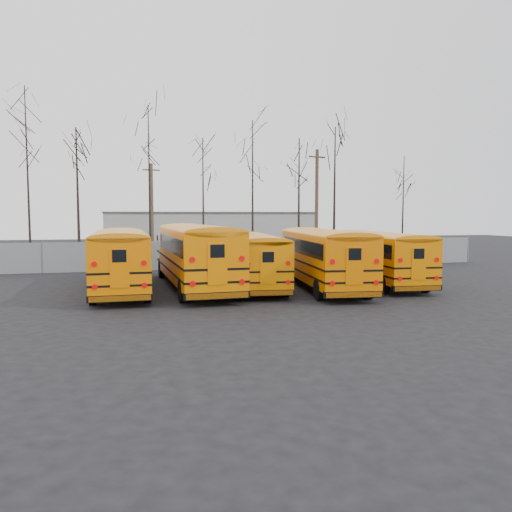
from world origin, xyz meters
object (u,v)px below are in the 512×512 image
object	(u,v)px
bus_d	(323,253)
utility_pole_left	(152,211)
utility_pole_right	(317,204)
bus_c	(253,256)
bus_e	(377,253)
bus_a	(120,255)
bus_b	(196,251)

from	to	relation	value
bus_d	utility_pole_left	world-z (taller)	utility_pole_left
utility_pole_left	utility_pole_right	bearing A→B (deg)	-27.08
bus_c	bus_e	bearing A→B (deg)	3.25
bus_d	bus_a	bearing A→B (deg)	177.92
utility_pole_left	bus_b	bearing A→B (deg)	-97.16
bus_a	utility_pole_left	size ratio (longest dim) A/B	1.40
bus_d	bus_b	bearing A→B (deg)	174.54
bus_a	bus_b	size ratio (longest dim) A/B	0.93
bus_e	utility_pole_left	distance (m)	20.70
bus_c	utility_pole_left	size ratio (longest dim) A/B	1.30
utility_pole_right	bus_d	bearing A→B (deg)	-127.00
bus_e	utility_pole_left	xyz separation A→B (m)	(-11.43, 17.09, 2.39)
bus_c	bus_d	xyz separation A→B (m)	(3.39, -1.14, 0.15)
bus_b	utility_pole_right	size ratio (longest dim) A/B	1.33
bus_e	utility_pole_right	size ratio (longest dim) A/B	1.16
bus_c	utility_pole_left	bearing A→B (deg)	110.58
bus_d	bus_e	bearing A→B (deg)	19.58
utility_pole_right	bus_c	bearing A→B (deg)	-140.00
bus_c	utility_pole_right	world-z (taller)	utility_pole_right
bus_a	utility_pole_right	distance (m)	20.30
bus_d	bus_e	size ratio (longest dim) A/B	1.07
bus_d	utility_pole_left	size ratio (longest dim) A/B	1.42
bus_a	bus_e	distance (m)	13.63
bus_d	utility_pole_right	bearing A→B (deg)	76.36
bus_a	utility_pole_right	world-z (taller)	utility_pole_right
utility_pole_left	utility_pole_right	size ratio (longest dim) A/B	0.88
bus_d	bus_e	world-z (taller)	bus_d
bus_c	bus_d	bearing A→B (deg)	-13.04
bus_c	bus_d	world-z (taller)	bus_d
bus_b	bus_c	bearing A→B (deg)	-5.23
bus_b	utility_pole_left	world-z (taller)	utility_pole_left
bus_b	utility_pole_right	world-z (taller)	utility_pole_right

